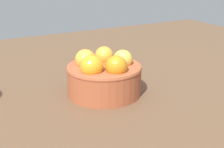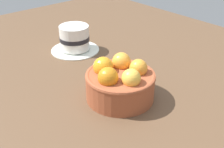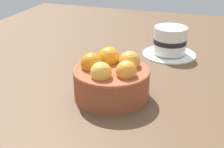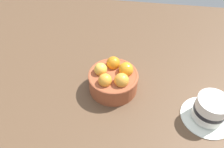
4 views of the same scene
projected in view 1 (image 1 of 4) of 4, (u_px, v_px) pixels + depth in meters
The scene contains 2 objects.
ground_plane at pixel (104, 103), 63.06cm from camera, with size 143.47×111.90×4.08cm, color brown.
terracotta_bowl at pixel (104, 75), 61.02cm from camera, with size 14.45×14.45×8.71cm.
Camera 1 is at (-26.20, -51.11, 24.67)cm, focal length 50.85 mm.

